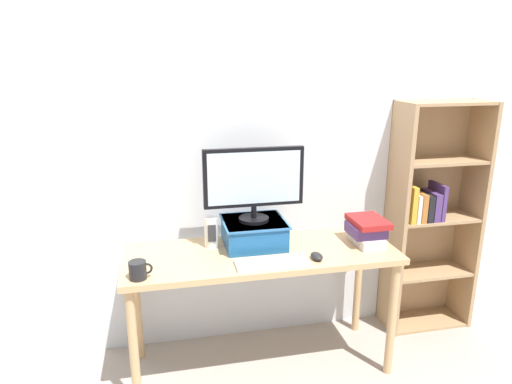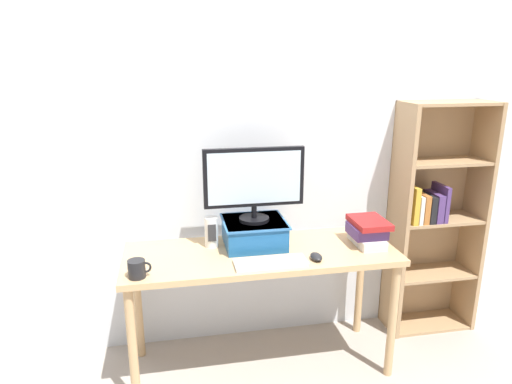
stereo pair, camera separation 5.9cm
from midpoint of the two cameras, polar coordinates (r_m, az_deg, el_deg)
name	(u,v)px [view 1 (the left image)]	position (r m, az deg, el deg)	size (l,w,h in m)	color
ground_plane	(261,364)	(3.09, 0.03, -20.68)	(12.00, 12.00, 0.00)	#9E9389
back_wall	(247,150)	(2.93, -1.66, 5.26)	(7.00, 0.08, 2.60)	silver
desk	(261,265)	(2.74, 0.03, -9.09)	(1.59, 0.58, 0.77)	tan
bookshelf_unit	(430,215)	(3.37, 20.44, -2.77)	(0.61, 0.28, 1.60)	tan
riser_box	(254,232)	(2.76, -0.89, -5.00)	(0.37, 0.35, 0.16)	#195189
computer_monitor	(254,181)	(2.66, -0.91, 1.42)	(0.59, 0.18, 0.44)	black
keyboard	(271,262)	(2.53, 1.27, -8.79)	(0.40, 0.14, 0.02)	silver
computer_mouse	(317,256)	(2.61, 6.95, -7.96)	(0.06, 0.10, 0.04)	black
book_stack	(367,230)	(2.85, 13.08, -4.70)	(0.21, 0.26, 0.16)	silver
coffee_mug	(138,270)	(2.44, -15.20, -9.40)	(0.12, 0.09, 0.09)	black
desk_speaker	(211,232)	(2.74, -6.24, -5.04)	(0.08, 0.08, 0.19)	silver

